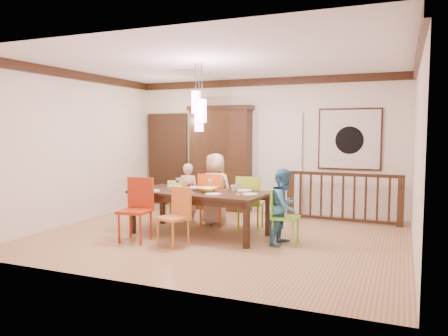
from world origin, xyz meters
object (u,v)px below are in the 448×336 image
at_px(chair_end_right, 286,213).
at_px(china_hutch, 220,158).
at_px(person_far_mid, 215,189).
at_px(person_end_right, 284,206).
at_px(chair_far_left, 181,198).
at_px(person_far_left, 188,193).
at_px(balustrade, 343,196).
at_px(dining_table, 199,195).

relative_size(chair_end_right, china_hutch, 0.38).
height_order(person_far_mid, person_end_right, person_far_mid).
distance_m(chair_far_left, person_far_left, 0.18).
bearing_deg(balustrade, person_far_mid, -149.96).
relative_size(balustrade, person_far_mid, 1.63).
bearing_deg(person_far_left, person_far_mid, 173.03).
bearing_deg(person_far_mid, chair_end_right, 153.95).
bearing_deg(person_far_mid, dining_table, 97.14).
height_order(person_far_left, person_end_right, person_end_right).
height_order(chair_end_right, balustrade, balustrade).
distance_m(dining_table, chair_far_left, 1.01).
bearing_deg(chair_far_left, person_far_mid, -176.88).
bearing_deg(person_end_right, chair_end_right, -92.72).
distance_m(balustrade, person_far_left, 3.00).
bearing_deg(dining_table, person_end_right, 2.51).
distance_m(china_hutch, person_far_mid, 1.69).
bearing_deg(balustrade, person_end_right, -105.67).
relative_size(chair_far_left, balustrade, 0.38).
relative_size(china_hutch, balustrade, 1.05).
bearing_deg(balustrade, person_far_left, -154.68).
height_order(chair_end_right, person_far_left, person_far_left).
bearing_deg(dining_table, chair_far_left, 141.70).
distance_m(china_hutch, person_far_left, 1.65).
distance_m(dining_table, chair_end_right, 1.53).
distance_m(chair_end_right, person_far_mid, 1.81).
bearing_deg(china_hutch, balustrade, -7.23).
distance_m(chair_far_left, balustrade, 3.14).
xyz_separation_m(chair_far_left, person_end_right, (2.21, -0.73, 0.11)).
height_order(china_hutch, balustrade, china_hutch).
bearing_deg(person_far_left, dining_table, 118.95).
bearing_deg(person_far_mid, person_far_left, 5.17).
height_order(chair_far_left, china_hutch, china_hutch).
relative_size(dining_table, person_far_mid, 1.77).
height_order(dining_table, chair_end_right, chair_end_right).
xyz_separation_m(dining_table, person_far_left, (-0.62, 0.79, -0.10)).
distance_m(chair_end_right, china_hutch, 3.27).
relative_size(chair_far_left, person_far_left, 0.73).
xyz_separation_m(dining_table, china_hutch, (-0.60, 2.34, 0.49)).
relative_size(dining_table, chair_far_left, 2.84).
xyz_separation_m(balustrade, person_far_mid, (-2.19, -1.18, 0.18)).
bearing_deg(person_far_mid, balustrade, -148.81).
relative_size(china_hutch, person_end_right, 1.95).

